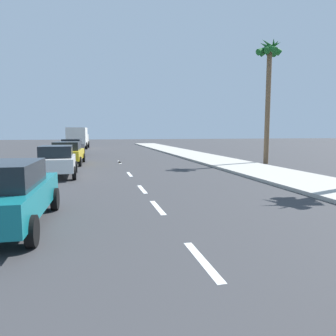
{
  "coord_description": "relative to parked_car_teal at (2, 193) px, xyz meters",
  "views": [
    {
      "loc": [
        -1.8,
        4.05,
        2.25
      ],
      "look_at": [
        0.49,
        13.78,
        1.1
      ],
      "focal_mm": 33.66,
      "sensor_mm": 36.0,
      "label": 1
    }
  ],
  "objects": [
    {
      "name": "parked_car_yellow",
      "position": [
        0.34,
        14.81,
        -0.0
      ],
      "size": [
        2.22,
        4.52,
        1.57
      ],
      "rotation": [
        0.0,
        0.0,
        -0.05
      ],
      "color": "gold",
      "rests_on": "ground"
    },
    {
      "name": "lane_stripe_6",
      "position": [
        3.92,
        15.36,
        -0.84
      ],
      "size": [
        0.16,
        1.8,
        0.01
      ],
      "primitive_type": "cube",
      "color": "white",
      "rests_on": "ground"
    },
    {
      "name": "lane_stripe_2",
      "position": [
        3.92,
        -2.86,
        -0.84
      ],
      "size": [
        0.16,
        1.8,
        0.01
      ],
      "primitive_type": "cube",
      "color": "white",
      "rests_on": "ground"
    },
    {
      "name": "lane_stripe_3",
      "position": [
        3.92,
        1.15,
        -0.84
      ],
      "size": [
        0.16,
        1.8,
        0.01
      ],
      "primitive_type": "cube",
      "color": "white",
      "rests_on": "ground"
    },
    {
      "name": "parked_car_black",
      "position": [
        0.1,
        23.42,
        -0.0
      ],
      "size": [
        2.22,
        4.52,
        1.57
      ],
      "rotation": [
        0.0,
        0.0,
        -0.05
      ],
      "color": "black",
      "rests_on": "ground"
    },
    {
      "name": "sidewalk_strip",
      "position": [
        11.23,
        10.06,
        -0.77
      ],
      "size": [
        3.6,
        80.0,
        0.14
      ],
      "primitive_type": "cube",
      "color": "#B2ADA3",
      "rests_on": "ground"
    },
    {
      "name": "lane_stripe_5",
      "position": [
        3.92,
        8.73,
        -0.84
      ],
      "size": [
        0.16,
        1.8,
        0.01
      ],
      "primitive_type": "cube",
      "color": "white",
      "rests_on": "ground"
    },
    {
      "name": "delivery_truck",
      "position": [
        0.02,
        36.19,
        0.66
      ],
      "size": [
        2.91,
        6.35,
        2.8
      ],
      "rotation": [
        0.0,
        0.0,
        -0.05
      ],
      "color": "beige",
      "rests_on": "ground"
    },
    {
      "name": "parked_car_teal",
      "position": [
        0.0,
        0.0,
        0.0
      ],
      "size": [
        2.15,
        4.5,
        1.57
      ],
      "rotation": [
        0.0,
        0.0,
        -0.03
      ],
      "color": "#14727A",
      "rests_on": "ground"
    },
    {
      "name": "lane_stripe_4",
      "position": [
        3.92,
        4.23,
        -0.84
      ],
      "size": [
        0.16,
        1.8,
        0.01
      ],
      "primitive_type": "cube",
      "color": "white",
      "rests_on": "ground"
    },
    {
      "name": "ground_plane",
      "position": [
        3.92,
        8.06,
        -0.84
      ],
      "size": [
        160.0,
        160.0,
        0.0
      ],
      "primitive_type": "plane",
      "color": "#38383A"
    },
    {
      "name": "palm_tree_far",
      "position": [
        13.98,
        12.19,
        5.94
      ],
      "size": [
        1.87,
        1.85,
        8.64
      ],
      "color": "brown",
      "rests_on": "ground"
    },
    {
      "name": "parked_car_white",
      "position": [
        0.28,
        8.67,
        -0.0
      ],
      "size": [
        1.98,
        4.1,
        1.57
      ],
      "rotation": [
        0.0,
        0.0,
        0.03
      ],
      "color": "white",
      "rests_on": "ground"
    },
    {
      "name": "lane_stripe_7",
      "position": [
        3.92,
        15.85,
        -0.84
      ],
      "size": [
        0.16,
        1.8,
        0.01
      ],
      "primitive_type": "cube",
      "color": "white",
      "rests_on": "ground"
    }
  ]
}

